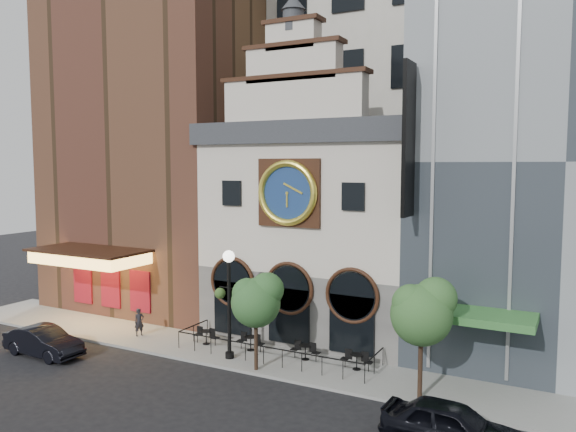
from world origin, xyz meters
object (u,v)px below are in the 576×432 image
(car_left, at_px, (44,341))
(bistro_0, at_px, (206,336))
(bistro_3, at_px, (357,360))
(tree_right, at_px, (423,310))
(bistro_1, at_px, (251,342))
(bistro_2, at_px, (305,351))
(lamppost, at_px, (229,292))
(car_right, at_px, (452,426))
(tree_left, at_px, (257,299))
(pedestrian, at_px, (139,322))

(car_left, bearing_deg, bistro_0, -51.03)
(bistro_3, xyz_separation_m, tree_right, (3.61, -1.84, 3.35))
(bistro_1, xyz_separation_m, bistro_2, (3.20, 0.09, 0.00))
(car_left, distance_m, lamppost, 10.29)
(car_right, xyz_separation_m, tree_left, (-9.86, 3.10, 2.79))
(tree_left, bearing_deg, bistro_1, 127.95)
(bistro_1, bearing_deg, tree_left, -52.05)
(bistro_3, distance_m, lamppost, 7.17)
(pedestrian, bearing_deg, bistro_1, -57.67)
(bistro_3, distance_m, car_left, 16.36)
(bistro_0, distance_m, pedestrian, 4.40)
(car_right, xyz_separation_m, pedestrian, (-18.69, 4.56, 0.10))
(bistro_1, relative_size, bistro_3, 1.00)
(bistro_0, height_order, tree_right, tree_right)
(bistro_0, relative_size, bistro_3, 1.00)
(bistro_0, distance_m, car_left, 8.47)
(tree_left, height_order, tree_right, tree_right)
(bistro_2, relative_size, bistro_3, 1.00)
(car_right, xyz_separation_m, tree_right, (-2.00, 3.50, 3.11))
(bistro_0, height_order, car_left, car_left)
(pedestrian, bearing_deg, car_right, -77.69)
(car_right, bearing_deg, bistro_3, 49.19)
(pedestrian, relative_size, lamppost, 0.29)
(car_right, bearing_deg, pedestrian, 79.15)
(bistro_2, relative_size, car_right, 0.32)
(bistro_2, bearing_deg, tree_right, -16.73)
(car_right, distance_m, pedestrian, 19.24)
(bistro_2, height_order, tree_left, tree_left)
(car_right, bearing_deg, tree_right, 32.54)
(car_right, distance_m, lamppost, 12.84)
(bistro_1, distance_m, tree_left, 4.15)
(bistro_1, distance_m, car_left, 10.88)
(bistro_1, height_order, tree_right, tree_right)
(bistro_0, height_order, car_right, car_right)
(bistro_3, xyz_separation_m, pedestrian, (-13.09, -0.79, 0.33))
(tree_left, bearing_deg, bistro_3, 27.87)
(bistro_0, distance_m, lamppost, 4.03)
(bistro_0, relative_size, tree_left, 0.33)
(car_left, bearing_deg, car_right, -88.46)
(bistro_2, relative_size, pedestrian, 0.99)
(bistro_0, bearing_deg, pedestrian, -173.04)
(bistro_1, xyz_separation_m, car_right, (11.61, -5.34, 0.24))
(bistro_0, xyz_separation_m, tree_right, (12.33, -1.59, 3.35))
(bistro_0, height_order, lamppost, lamppost)
(car_left, bearing_deg, tree_left, -72.82)
(car_left, relative_size, pedestrian, 2.91)
(tree_right, bearing_deg, bistro_2, 163.27)
(tree_left, bearing_deg, pedestrian, 170.60)
(bistro_1, bearing_deg, car_left, -150.10)
(bistro_2, bearing_deg, car_right, -32.85)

